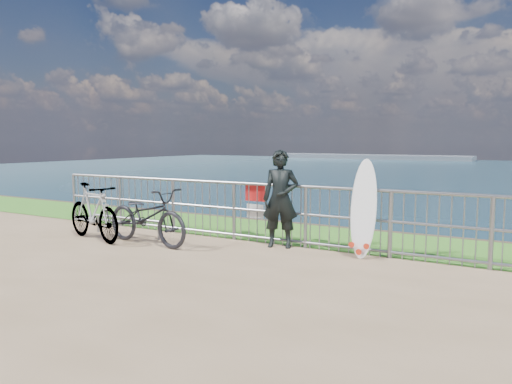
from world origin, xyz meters
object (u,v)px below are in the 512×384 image
Objects in this scene: surfboard at (363,212)px; bicycle_far at (93,212)px; bicycle_near at (147,216)px; surfer at (281,199)px.

bicycle_far is at bearing -165.85° from surfboard.
surfboard reaches higher than bicycle_near.
bicycle_near is at bearing -173.34° from surfer.
surfboard is 3.89m from bicycle_near.
bicycle_far is at bearing 108.10° from bicycle_near.
surfer is at bearing -58.81° from bicycle_near.
bicycle_far is (-4.90, -1.24, -0.20)m from surfboard.
surfboard reaches higher than bicycle_far.
bicycle_far is (-3.38, -1.25, -0.33)m from surfer.
bicycle_near is 1.09× the size of bicycle_far.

